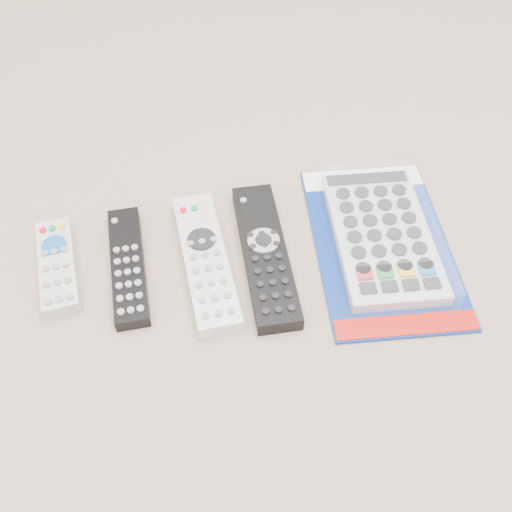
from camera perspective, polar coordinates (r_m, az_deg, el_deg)
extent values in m
plane|color=gray|center=(0.74, -0.32, -1.86)|extent=(5.00, 5.00, 0.00)
cube|color=#AEAEB1|center=(0.77, -19.21, -0.93)|extent=(0.05, 0.15, 0.02)
cylinder|color=#1554A3|center=(0.78, -19.56, 1.06)|extent=(0.03, 0.03, 0.00)
cube|color=black|center=(0.75, -12.67, -0.89)|extent=(0.05, 0.19, 0.02)
cube|color=silver|center=(0.74, -5.06, -0.43)|extent=(0.06, 0.22, 0.02)
cylinder|color=black|center=(0.75, -5.47, 1.69)|extent=(0.04, 0.04, 0.00)
cube|color=black|center=(0.74, 0.89, 0.25)|extent=(0.07, 0.23, 0.02)
cylinder|color=silver|center=(0.74, 0.75, 1.55)|extent=(0.05, 0.05, 0.00)
cube|color=navy|center=(0.78, 12.39, 1.19)|extent=(0.21, 0.31, 0.01)
cube|color=white|center=(0.86, 10.57, 7.62)|extent=(0.18, 0.06, 0.00)
cube|color=#AC130C|center=(0.71, 14.81, -6.68)|extent=(0.18, 0.05, 0.00)
cube|color=silver|center=(0.78, 12.46, 1.98)|extent=(0.15, 0.24, 0.02)
cube|color=white|center=(0.77, 12.56, 2.37)|extent=(0.17, 0.26, 0.03)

